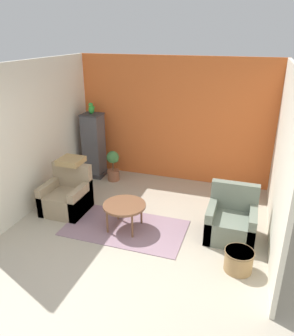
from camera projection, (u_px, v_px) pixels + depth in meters
The scene contains 13 objects.
ground_plane at pixel (105, 279), 4.42m from camera, with size 20.00×20.00×0.00m, color #B2A893.
wall_back_accent at pixel (174, 120), 7.05m from camera, with size 4.30×0.06×2.67m.
wall_left at pixel (39, 134), 6.09m from camera, with size 0.06×3.55×2.67m.
wall_right at pixel (283, 161), 4.85m from camera, with size 0.06×3.55×2.67m.
area_rug at pixel (125, 228), 5.58m from camera, with size 2.03×1.12×0.01m.
coffee_table at pixel (124, 207), 5.42m from camera, with size 0.71×0.71×0.46m.
armchair_left at pixel (67, 197), 6.04m from camera, with size 0.76×0.73×0.85m.
armchair_right at pixel (231, 222), 5.26m from camera, with size 0.76×0.73×0.85m.
birdcage at pixel (94, 146), 7.39m from camera, with size 0.47×0.47×1.45m.
parrot at pixel (91, 109), 7.07m from camera, with size 0.12×0.21×0.25m.
potted_plant at pixel (113, 164), 7.26m from camera, with size 0.30×0.27×0.68m.
wicker_basket at pixel (239, 260), 4.54m from camera, with size 0.41×0.41×0.31m.
throw_pillow at pixel (71, 161), 6.02m from camera, with size 0.42×0.42×0.10m.
Camera 1 is at (1.64, -3.15, 3.09)m, focal length 35.00 mm.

